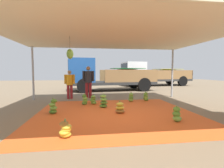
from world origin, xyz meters
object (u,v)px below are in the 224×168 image
banana_bunch_1 (104,101)px  cargo_truck_main (108,75)px  banana_bunch_6 (177,115)px  banana_bunch_8 (120,108)px  banana_bunch_7 (53,107)px  banana_bunch_4 (131,97)px  banana_bunch_5 (146,97)px  cargo_truck_far (153,74)px  worker_1 (88,80)px  banana_bunch_0 (85,100)px  banana_bunch_3 (65,130)px  banana_bunch_2 (93,100)px  worker_0 (70,82)px

banana_bunch_1 → cargo_truck_main: bearing=82.0°
banana_bunch_6 → banana_bunch_8: banana_bunch_6 is taller
banana_bunch_7 → cargo_truck_main: 7.30m
banana_bunch_4 → banana_bunch_5: bearing=5.8°
banana_bunch_8 → cargo_truck_far: (5.46, 10.83, 1.01)m
worker_1 → cargo_truck_main: bearing=66.5°
banana_bunch_7 → worker_1: 3.64m
banana_bunch_0 → banana_bunch_7: size_ratio=0.90×
banana_bunch_0 → banana_bunch_3: banana_bunch_0 is taller
banana_bunch_6 → banana_bunch_7: (-3.78, 1.41, 0.03)m
banana_bunch_4 → banana_bunch_6: banana_bunch_4 is taller
worker_1 → banana_bunch_5: bearing=-25.9°
banana_bunch_6 → banana_bunch_5: bearing=86.1°
banana_bunch_3 → banana_bunch_7: (-0.73, 2.21, 0.06)m
banana_bunch_6 → banana_bunch_3: bearing=-165.4°
banana_bunch_4 → cargo_truck_far: size_ratio=0.07×
banana_bunch_0 → banana_bunch_2: (0.37, 0.09, -0.03)m
banana_bunch_6 → banana_bunch_4: bearing=99.2°
banana_bunch_4 → banana_bunch_8: (-0.93, -2.12, -0.03)m
cargo_truck_far → worker_0: 10.60m
banana_bunch_4 → banana_bunch_2: bearing=-167.7°
banana_bunch_8 → cargo_truck_main: size_ratio=0.07×
cargo_truck_far → banana_bunch_5: bearing=-113.5°
banana_bunch_6 → banana_bunch_8: size_ratio=1.08×
banana_bunch_6 → cargo_truck_main: bearing=97.9°
banana_bunch_5 → banana_bunch_8: (-1.70, -2.20, -0.03)m
banana_bunch_7 → cargo_truck_main: cargo_truck_main is taller
cargo_truck_main → banana_bunch_8: bearing=-92.8°
cargo_truck_far → worker_1: (-6.59, -7.26, -0.17)m
banana_bunch_4 → banana_bunch_8: banana_bunch_4 is taller
worker_0 → banana_bunch_1: bearing=-56.4°
banana_bunch_8 → worker_0: 4.09m
banana_bunch_5 → cargo_truck_main: bearing=105.9°
cargo_truck_main → worker_0: cargo_truck_main is taller
banana_bunch_6 → cargo_truck_far: cargo_truck_far is taller
banana_bunch_3 → cargo_truck_main: (1.93, 8.94, 1.00)m
banana_bunch_1 → banana_bunch_2: 0.84m
banana_bunch_5 → cargo_truck_far: 9.46m
banana_bunch_3 → banana_bunch_7: size_ratio=0.76×
banana_bunch_3 → cargo_truck_far: 14.66m
worker_1 → banana_bunch_1: bearing=-76.4°
cargo_truck_main → cargo_truck_far: bearing=37.1°
banana_bunch_0 → worker_1: (0.15, 1.94, 0.80)m
banana_bunch_4 → cargo_truck_main: 4.97m
banana_bunch_0 → cargo_truck_main: cargo_truck_main is taller
banana_bunch_8 → worker_1: 3.83m
banana_bunch_4 → banana_bunch_7: (-3.24, -1.90, 0.03)m
banana_bunch_3 → banana_bunch_5: (3.29, 4.19, 0.03)m
banana_bunch_1 → banana_bunch_7: bearing=-157.4°
banana_bunch_8 → banana_bunch_4: bearing=66.3°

